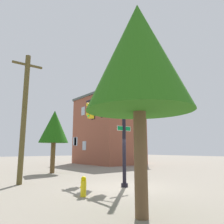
# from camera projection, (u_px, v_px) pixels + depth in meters

# --- Properties ---
(ground_plane) EXTENTS (120.00, 120.00, 0.00)m
(ground_plane) POSITION_uv_depth(u_px,v_px,m) (125.00, 187.00, 11.33)
(ground_plane) COLOR gray
(signal_pole_assembly) EXTENTS (4.43, 0.94, 6.16)m
(signal_pole_assembly) POSITION_uv_depth(u_px,v_px,m) (106.00, 113.00, 13.40)
(signal_pole_assembly) COLOR black
(signal_pole_assembly) RESTS_ON ground_plane
(utility_pole) EXTENTS (0.30, 1.80, 7.74)m
(utility_pole) POSITION_uv_depth(u_px,v_px,m) (24.00, 115.00, 12.82)
(utility_pole) COLOR brown
(utility_pole) RESTS_ON ground_plane
(fire_hydrant) EXTENTS (0.33, 0.24, 0.83)m
(fire_hydrant) POSITION_uv_depth(u_px,v_px,m) (83.00, 186.00, 9.06)
(fire_hydrant) COLOR yellow
(fire_hydrant) RESTS_ON ground_plane
(tree_mid) EXTENTS (2.53, 2.53, 5.36)m
(tree_mid) POSITION_uv_depth(u_px,v_px,m) (54.00, 127.00, 18.77)
(tree_mid) COLOR brown
(tree_mid) RESTS_ON ground_plane
(tree_far) EXTENTS (3.34, 3.34, 6.81)m
(tree_far) POSITION_uv_depth(u_px,v_px,m) (138.00, 57.00, 6.99)
(tree_far) COLOR brown
(tree_far) RESTS_ON ground_plane
(brick_building) EXTENTS (9.25, 6.90, 9.64)m
(brick_building) POSITION_uv_depth(u_px,v_px,m) (108.00, 130.00, 31.01)
(brick_building) COLOR brown
(brick_building) RESTS_ON ground_plane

